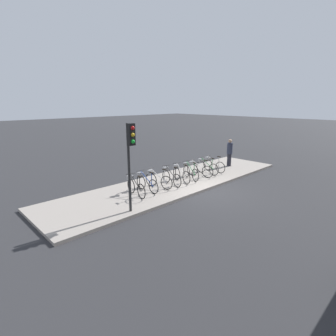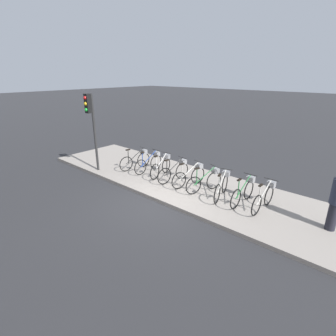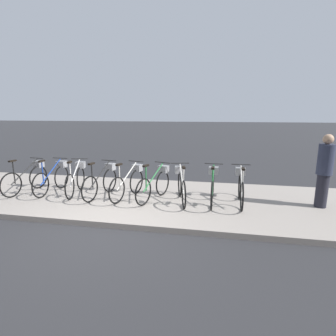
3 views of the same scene
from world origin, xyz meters
name	(u,v)px [view 2 (image 2 of 3)]	position (x,y,z in m)	size (l,w,h in m)	color
ground_plane	(160,203)	(0.00, 0.00, 0.00)	(120.00, 120.00, 0.00)	#2D2D30
sidewalk	(191,186)	(0.00, 1.75, 0.06)	(13.93, 3.50, 0.12)	#9E9389
parked_bicycle_0	(137,159)	(-2.86, 1.59, 0.55)	(0.46, 1.54, 0.96)	black
parked_bicycle_1	(150,162)	(-2.16, 1.71, 0.55)	(0.46, 1.56, 0.96)	black
parked_bicycle_2	(162,165)	(-1.48, 1.72, 0.55)	(0.49, 1.53, 0.96)	black
parked_bicycle_3	(175,170)	(-0.69, 1.63, 0.55)	(0.46, 1.54, 0.96)	black
parked_bicycle_4	(191,175)	(0.04, 1.64, 0.55)	(0.54, 1.52, 0.96)	black
parked_bicycle_5	(206,180)	(0.75, 1.62, 0.55)	(0.63, 1.49, 0.96)	black
parked_bicycle_6	(222,185)	(1.40, 1.60, 0.55)	(0.54, 1.52, 0.96)	black
parked_bicycle_7	(244,191)	(2.17, 1.67, 0.55)	(0.46, 1.56, 0.96)	black
parked_bicycle_8	(265,196)	(2.83, 1.70, 0.55)	(0.46, 1.56, 0.96)	black
pedestrian	(336,200)	(4.65, 1.78, 1.01)	(0.34, 0.34, 1.69)	#23232D
traffic_light	(91,117)	(-4.01, 0.24, 2.45)	(0.24, 0.40, 3.23)	#2D2D2D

